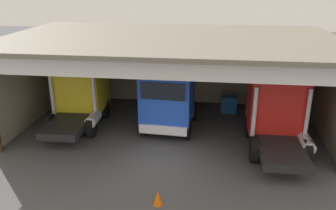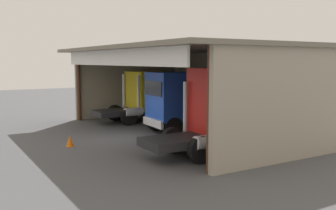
{
  "view_description": "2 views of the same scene",
  "coord_description": "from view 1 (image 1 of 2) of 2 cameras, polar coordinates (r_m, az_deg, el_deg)",
  "views": [
    {
      "loc": [
        2.12,
        -13.42,
        7.68
      ],
      "look_at": [
        0.0,
        2.87,
        1.64
      ],
      "focal_mm": 38.09,
      "sensor_mm": 36.0,
      "label": 1
    },
    {
      "loc": [
        18.45,
        -8.23,
        4.11
      ],
      "look_at": [
        0.0,
        2.87,
        1.64
      ],
      "focal_mm": 41.06,
      "sensor_mm": 36.0,
      "label": 2
    }
  ],
  "objects": [
    {
      "name": "truck_blue_right_bay",
      "position": [
        18.01,
        0.05,
        1.12
      ],
      "size": [
        2.69,
        5.25,
        3.48
      ],
      "rotation": [
        0.0,
        0.0,
        3.08
      ],
      "color": "#1E47B7",
      "rests_on": "ground"
    },
    {
      "name": "truck_red_yard_outside",
      "position": [
        17.13,
        17.07,
        -0.16
      ],
      "size": [
        2.65,
        5.3,
        3.8
      ],
      "rotation": [
        0.0,
        0.0,
        0.0
      ],
      "color": "red",
      "rests_on": "ground"
    },
    {
      "name": "tool_cart",
      "position": [
        21.21,
        9.68,
        0.1
      ],
      "size": [
        0.9,
        0.6,
        1.0
      ],
      "primitive_type": "cube",
      "color": "#1E59A5",
      "rests_on": "ground"
    },
    {
      "name": "traffic_cone",
      "position": [
        12.97,
        -1.66,
        -14.6
      ],
      "size": [
        0.36,
        0.36,
        0.56
      ],
      "primitive_type": "cone",
      "color": "orange",
      "rests_on": "ground"
    },
    {
      "name": "oil_drum",
      "position": [
        22.16,
        -3.38,
        1.07
      ],
      "size": [
        0.58,
        0.58,
        0.87
      ],
      "primitive_type": "cylinder",
      "color": "#197233",
      "rests_on": "ground"
    },
    {
      "name": "ground_plane",
      "position": [
        15.61,
        -1.38,
        -9.3
      ],
      "size": [
        80.0,
        80.0,
        0.0
      ],
      "primitive_type": "plane",
      "color": "#4C4C4F",
      "rests_on": "ground"
    },
    {
      "name": "workshop_shed",
      "position": [
        18.81,
        0.76,
        7.22
      ],
      "size": [
        16.02,
        9.43,
        4.88
      ],
      "color": "#9E937F",
      "rests_on": "ground"
    },
    {
      "name": "truck_yellow_center_right_bay",
      "position": [
        19.58,
        -13.88,
        2.06
      ],
      "size": [
        2.7,
        5.27,
        3.4
      ],
      "rotation": [
        0.0,
        0.0,
        0.03
      ],
      "color": "yellow",
      "rests_on": "ground"
    }
  ]
}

